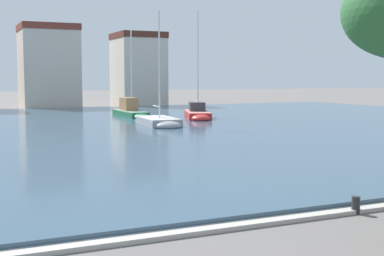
# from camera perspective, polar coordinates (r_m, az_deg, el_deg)

# --- Properties ---
(harbor_water) EXTENTS (88.75, 52.81, 0.24)m
(harbor_water) POSITION_cam_1_polar(r_m,az_deg,el_deg) (38.91, -16.54, -0.30)
(harbor_water) COLOR #334C60
(harbor_water) RESTS_ON ground
(quay_edge_coping) EXTENTS (88.75, 0.50, 0.12)m
(quay_edge_coping) POSITION_cam_1_polar(r_m,az_deg,el_deg) (13.38, -0.44, -11.11)
(quay_edge_coping) COLOR #ADA89E
(quay_edge_coping) RESTS_ON ground
(sailboat_green) EXTENTS (1.78, 6.97, 8.21)m
(sailboat_green) POSITION_cam_1_polar(r_m,az_deg,el_deg) (49.81, -6.52, 1.70)
(sailboat_green) COLOR #236B42
(sailboat_green) RESTS_ON ground
(sailboat_grey) EXTENTS (2.70, 5.98, 8.84)m
(sailboat_grey) POSITION_cam_1_polar(r_m,az_deg,el_deg) (40.12, -3.45, 0.55)
(sailboat_grey) COLOR #939399
(sailboat_grey) RESTS_ON ground
(sailboat_red) EXTENTS (4.03, 7.12, 9.74)m
(sailboat_red) POSITION_cam_1_polar(r_m,az_deg,el_deg) (47.47, 0.63, 1.48)
(sailboat_red) COLOR red
(sailboat_red) RESTS_ON ground
(mooring_bollard) EXTENTS (0.24, 0.24, 0.50)m
(mooring_bollard) POSITION_cam_1_polar(r_m,az_deg,el_deg) (15.96, 17.21, -7.92)
(mooring_bollard) COLOR #232326
(mooring_bollard) RESTS_ON ground
(townhouse_end_terrace) EXTENTS (6.99, 6.78, 10.45)m
(townhouse_end_terrace) POSITION_cam_1_polar(r_m,az_deg,el_deg) (69.49, -15.14, 6.40)
(townhouse_end_terrace) COLOR beige
(townhouse_end_terrace) RESTS_ON ground
(townhouse_narrow_midrow) EXTENTS (6.06, 6.95, 9.75)m
(townhouse_narrow_midrow) POSITION_cam_1_polar(r_m,az_deg,el_deg) (71.38, -5.81, 6.25)
(townhouse_narrow_midrow) COLOR beige
(townhouse_narrow_midrow) RESTS_ON ground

